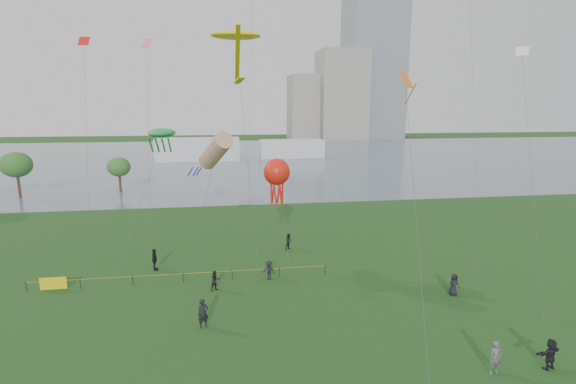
{
  "coord_description": "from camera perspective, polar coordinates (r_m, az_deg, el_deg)",
  "views": [
    {
      "loc": [
        -4.43,
        -19.99,
        14.19
      ],
      "look_at": [
        0.0,
        10.0,
        8.0
      ],
      "focal_mm": 26.0,
      "sensor_mm": 36.0,
      "label": 1
    }
  ],
  "objects": [
    {
      "name": "spectator_e",
      "position": [
        28.46,
        32.23,
        -18.25
      ],
      "size": [
        1.72,
        0.86,
        1.77
      ],
      "primitive_type": "imported",
      "rotation": [
        0.0,
        0.0,
        3.36
      ],
      "color": "black",
      "rests_on": "ground_plane"
    },
    {
      "name": "building_mid",
      "position": [
        188.91,
        7.27,
        12.92
      ],
      "size": [
        20.0,
        20.0,
        38.0
      ],
      "primitive_type": "cube",
      "color": "gray",
      "rests_on": "ground_plane"
    },
    {
      "name": "kite_flyer",
      "position": [
        26.65,
        26.51,
        -19.62
      ],
      "size": [
        0.69,
        0.47,
        1.86
      ],
      "primitive_type": "imported",
      "rotation": [
        0.0,
        0.0,
        0.03
      ],
      "color": "#53555A",
      "rests_on": "ground_plane"
    },
    {
      "name": "ground_plane",
      "position": [
        24.92,
        3.66,
        -23.21
      ],
      "size": [
        400.0,
        400.0,
        0.0
      ],
      "primitive_type": "plane",
      "color": "black"
    },
    {
      "name": "small_kites",
      "position": [
        38.48,
        -5.78,
        22.55
      ],
      "size": [
        40.96,
        16.88,
        8.05
      ],
      "color": "red"
    },
    {
      "name": "pavilion_left",
      "position": [
        115.78,
        -12.17,
        5.74
      ],
      "size": [
        22.0,
        8.0,
        6.0
      ],
      "primitive_type": "cube",
      "color": "silver",
      "rests_on": "ground_plane"
    },
    {
      "name": "spectator_d",
      "position": [
        35.08,
        21.73,
        -11.66
      ],
      "size": [
        0.88,
        0.61,
        1.72
      ],
      "primitive_type": "imported",
      "rotation": [
        0.0,
        0.0,
        0.07
      ],
      "color": "black",
      "rests_on": "ground_plane"
    },
    {
      "name": "spectator_f",
      "position": [
        28.85,
        -11.54,
        -15.96
      ],
      "size": [
        0.83,
        0.68,
        1.96
      ],
      "primitive_type": "imported",
      "rotation": [
        0.0,
        0.0,
        0.33
      ],
      "color": "black",
      "rests_on": "ground_plane"
    },
    {
      "name": "trees",
      "position": [
        75.49,
        -34.65,
        2.92
      ],
      "size": [
        25.98,
        14.09,
        8.43
      ],
      "color": "#3D271B",
      "rests_on": "ground_plane"
    },
    {
      "name": "building_low",
      "position": [
        191.49,
        2.62,
        11.48
      ],
      "size": [
        16.0,
        18.0,
        28.0
      ],
      "primitive_type": "cube",
      "color": "gray",
      "rests_on": "ground_plane"
    },
    {
      "name": "tower",
      "position": [
        204.58,
        11.83,
        24.26
      ],
      "size": [
        24.0,
        24.0,
        120.0
      ],
      "primitive_type": "cube",
      "color": "slate",
      "rests_on": "ground_plane"
    },
    {
      "name": "pavilion_right",
      "position": [
        119.99,
        0.47,
        5.95
      ],
      "size": [
        18.0,
        7.0,
        5.0
      ],
      "primitive_type": "cube",
      "color": "silver",
      "rests_on": "ground_plane"
    },
    {
      "name": "spectator_g",
      "position": [
        42.49,
        0.13,
        -6.78
      ],
      "size": [
        1.03,
        1.01,
        1.67
      ],
      "primitive_type": "imported",
      "rotation": [
        0.0,
        0.0,
        0.72
      ],
      "color": "black",
      "rests_on": "ground_plane"
    },
    {
      "name": "spectator_b",
      "position": [
        35.45,
        -2.64,
        -10.63
      ],
      "size": [
        1.22,
        1.09,
        1.64
      ],
      "primitive_type": "imported",
      "rotation": [
        0.0,
        0.0,
        -0.59
      ],
      "color": "black",
      "rests_on": "ground_plane"
    },
    {
      "name": "spectator_c",
      "position": [
        39.07,
        -17.79,
        -8.8
      ],
      "size": [
        0.52,
        1.16,
        1.96
      ],
      "primitive_type": "imported",
      "rotation": [
        0.0,
        0.0,
        1.6
      ],
      "color": "black",
      "rests_on": "ground_plane"
    },
    {
      "name": "lake",
      "position": [
        120.91,
        -6.27,
        4.75
      ],
      "size": [
        400.0,
        120.0,
        0.08
      ],
      "primitive_type": "cube",
      "color": "slate",
      "rests_on": "ground_plane"
    },
    {
      "name": "kite_delta",
      "position": [
        29.59,
        16.02,
        12.62
      ],
      "size": [
        4.3,
        13.89,
        16.61
      ],
      "rotation": [
        0.0,
        0.0,
        0.07
      ],
      "color": "#3F3F42"
    },
    {
      "name": "kite_octopus",
      "position": [
        36.41,
        -1.55,
        2.67
      ],
      "size": [
        2.34,
        5.16,
        9.81
      ],
      "rotation": [
        0.0,
        0.0,
        -0.23
      ],
      "color": "#3F3F42"
    },
    {
      "name": "kite_creature",
      "position": [
        41.86,
        -16.87,
        7.7
      ],
      "size": [
        4.76,
        8.72,
        12.22
      ],
      "rotation": [
        0.0,
        0.0,
        0.16
      ],
      "color": "#3F3F42"
    },
    {
      "name": "fence",
      "position": [
        37.18,
        -23.75,
        -11.0
      ],
      "size": [
        24.07,
        0.07,
        1.05
      ],
      "color": "black",
      "rests_on": "ground_plane"
    },
    {
      "name": "kite_windsock",
      "position": [
        37.24,
        -9.93,
        5.53
      ],
      "size": [
        4.36,
        4.95,
        12.24
      ],
      "rotation": [
        0.0,
        0.0,
        0.29
      ],
      "color": "#3F3F42"
    },
    {
      "name": "spectator_a",
      "position": [
        33.96,
        -9.91,
        -11.85
      ],
      "size": [
        0.98,
        0.9,
        1.61
      ],
      "primitive_type": "imported",
      "rotation": [
        0.0,
        0.0,
        0.48
      ],
      "color": "black",
      "rests_on": "ground_plane"
    },
    {
      "name": "kite_stingray",
      "position": [
        41.48,
        -7.17,
        20.38
      ],
      "size": [
        4.71,
        9.95,
        21.09
      ],
      "rotation": [
        0.0,
        0.0,
        -0.24
      ],
      "color": "#3F3F42"
    }
  ]
}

